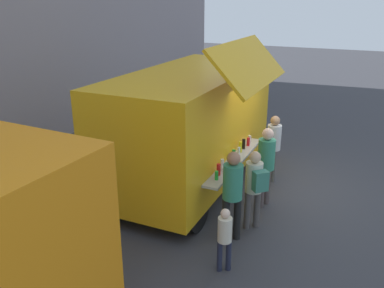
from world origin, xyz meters
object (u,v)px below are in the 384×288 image
food_truck_main (192,123)px  customer_rear_waiting (233,189)px  customer_front_ordering (266,160)px  customer_extra_browsing (274,142)px  child_near_queue (225,234)px  customer_mid_with_backpack (255,183)px  trash_bin (183,111)px

food_truck_main → customer_rear_waiting: (-2.10, -1.80, -0.44)m
customer_front_ordering → customer_extra_browsing: bearing=-67.4°
customer_extra_browsing → child_near_queue: size_ratio=1.44×
customer_front_ordering → customer_mid_with_backpack: (-1.04, -0.06, -0.07)m
customer_mid_with_backpack → child_near_queue: customer_mid_with_backpack is taller
customer_rear_waiting → customer_extra_browsing: 2.99m
customer_mid_with_backpack → customer_rear_waiting: bearing=111.2°
trash_bin → customer_front_ordering: size_ratio=0.58×
trash_bin → child_near_queue: child_near_queue is taller
trash_bin → customer_extra_browsing: bearing=-128.6°
customer_front_ordering → child_near_queue: (-2.53, -0.02, -0.37)m
trash_bin → customer_rear_waiting: bearing=-146.7°
food_truck_main → customer_extra_browsing: bearing=-64.5°
food_truck_main → customer_mid_with_backpack: (-1.54, -2.06, -0.51)m
trash_bin → customer_front_ordering: (-4.68, -4.32, 0.55)m
food_truck_main → child_near_queue: food_truck_main is taller
customer_rear_waiting → customer_extra_browsing: bearing=-42.9°
customer_front_ordering → customer_extra_browsing: (1.39, 0.18, -0.07)m
customer_mid_with_backpack → child_near_queue: (-1.49, 0.04, -0.30)m
food_truck_main → customer_extra_browsing: food_truck_main is taller
food_truck_main → customer_rear_waiting: bearing=-140.0°
trash_bin → customer_mid_with_backpack: (-5.72, -4.38, 0.48)m
food_truck_main → trash_bin: bearing=28.5°
customer_front_ordering → customer_extra_browsing: 1.40m
customer_front_ordering → customer_extra_browsing: size_ratio=1.07×
food_truck_main → child_near_queue: (-3.03, -2.01, -0.82)m
customer_mid_with_backpack → customer_extra_browsing: 2.44m
customer_front_ordering → child_near_queue: size_ratio=1.54×
customer_front_ordering → customer_mid_with_backpack: customer_front_ordering is taller
customer_mid_with_backpack → customer_rear_waiting: customer_rear_waiting is taller
customer_extra_browsing → food_truck_main: bearing=2.2°
customer_rear_waiting → trash_bin: bearing=-9.4°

